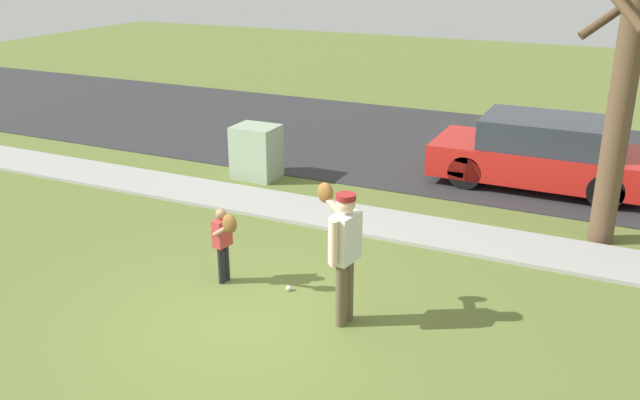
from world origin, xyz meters
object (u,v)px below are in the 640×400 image
Objects in this scene: street_tree_near at (625,80)px; parked_hatchback_red at (541,153)px; person_adult at (343,243)px; person_child at (224,236)px; utility_cabinet at (256,152)px; baseball at (289,288)px.

parked_hatchback_red is (-1.30, 2.26, -1.88)m from street_tree_near.
person_child is (-1.82, 0.22, -0.34)m from person_adult.
person_child is 1.06× the size of utility_cabinet.
person_child is at bearing 1.63° from person_adult.
person_adult is at bearing -124.33° from street_tree_near.
utility_cabinet is (-1.93, 4.16, -0.19)m from person_child.
baseball is at bearing 20.54° from person_child.
person_adult is 22.75× the size of baseball.
baseball is 0.02× the size of parked_hatchback_red.
street_tree_near is at bearing -115.75° from person_adult.
person_adult reaches higher than parked_hatchback_red.
person_adult reaches higher than person_child.
utility_cabinet is at bearing 176.22° from street_tree_near.
person_adult is at bearing -22.88° from baseball.
parked_hatchback_red is (1.41, 6.22, -0.39)m from person_adult.
person_child reaches higher than baseball.
street_tree_near is at bearing 119.77° from parked_hatchback_red.
street_tree_near reaches higher than person_child.
utility_cabinet is 0.22× the size of street_tree_near.
street_tree_near reaches higher than utility_cabinet.
parked_hatchback_red reaches higher than person_child.
person_adult reaches higher than baseball.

